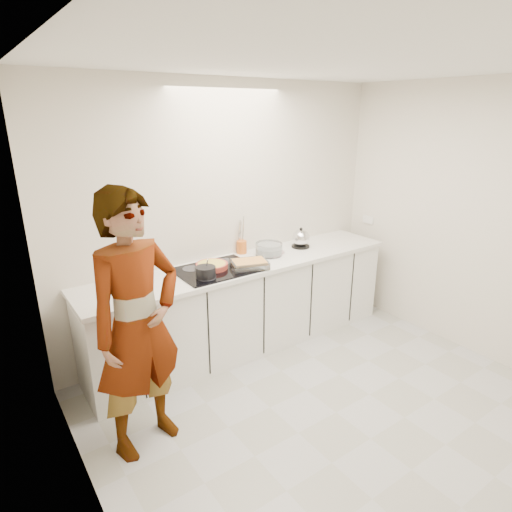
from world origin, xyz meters
TOP-DOWN VIEW (x-y plane):
  - floor at (0.00, 0.00)m, footprint 3.60×3.20m
  - ceiling at (0.00, 0.00)m, footprint 3.60×3.20m
  - wall_back at (0.00, 1.60)m, footprint 3.60×0.00m
  - wall_left at (-1.80, 0.00)m, footprint 0.00×3.20m
  - wall_right at (1.80, 0.02)m, footprint 0.02×3.20m
  - base_cabinets at (0.00, 1.28)m, footprint 3.20×0.58m
  - countertop at (0.00, 1.28)m, footprint 3.24×0.64m
  - hob at (-0.35, 1.26)m, footprint 0.72×0.54m
  - tart_dish at (-0.37, 1.30)m, footprint 0.35×0.35m
  - saucepan at (-0.53, 1.13)m, footprint 0.22×0.22m
  - baking_dish at (-0.07, 1.12)m, footprint 0.39×0.34m
  - mixing_bowl at (0.31, 1.34)m, footprint 0.31×0.31m
  - tea_towel at (0.35, 1.32)m, footprint 0.23×0.20m
  - kettle at (0.75, 1.35)m, footprint 0.21×0.21m
  - utensil_crock at (0.12, 1.55)m, footprint 0.14×0.14m
  - cook at (-1.34, 0.59)m, footprint 0.78×0.62m

SIDE VIEW (x-z plane):
  - floor at x=0.00m, z-range 0.00..0.00m
  - base_cabinets at x=0.00m, z-range 0.00..0.87m
  - countertop at x=0.00m, z-range 0.87..0.91m
  - hob at x=-0.35m, z-range 0.91..0.92m
  - tea_towel at x=0.35m, z-range 0.91..0.94m
  - cook at x=-1.34m, z-range 0.00..1.88m
  - tart_dish at x=-0.37m, z-range 0.93..0.98m
  - baking_dish at x=-0.07m, z-range 0.93..0.99m
  - mixing_bowl at x=0.31m, z-range 0.91..1.03m
  - saucepan at x=-0.53m, z-range 0.89..1.06m
  - utensil_crock at x=0.12m, z-range 0.91..1.04m
  - kettle at x=0.75m, z-range 0.89..1.11m
  - wall_right at x=1.80m, z-range 0.00..2.60m
  - wall_back at x=0.00m, z-range 0.00..2.60m
  - wall_left at x=-1.80m, z-range 0.00..2.60m
  - ceiling at x=0.00m, z-range 2.60..2.60m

